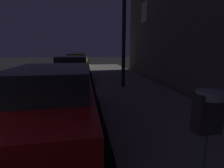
{
  "coord_description": "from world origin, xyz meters",
  "views": [
    {
      "loc": [
        3.59,
        -0.44,
        1.81
      ],
      "look_at": [
        4.17,
        3.07,
        1.05
      ],
      "focal_mm": 26.13,
      "sensor_mm": 36.0,
      "label": 1
    }
  ],
  "objects_px": {
    "car_white": "(72,69)",
    "car_yellow_cab": "(77,61)",
    "street_lamp": "(124,2)",
    "parking_meter": "(205,133)",
    "car_silver": "(79,58)",
    "car_red": "(53,99)"
  },
  "relations": [
    {
      "from": "car_white",
      "to": "car_red",
      "type": "bearing_deg",
      "value": -90.0
    },
    {
      "from": "parking_meter",
      "to": "car_red",
      "type": "xyz_separation_m",
      "value": [
        -1.62,
        2.67,
        -0.47
      ]
    },
    {
      "from": "parking_meter",
      "to": "car_silver",
      "type": "relative_size",
      "value": 0.29
    },
    {
      "from": "parking_meter",
      "to": "car_red",
      "type": "distance_m",
      "value": 3.16
    },
    {
      "from": "car_white",
      "to": "car_yellow_cab",
      "type": "bearing_deg",
      "value": 90.0
    },
    {
      "from": "car_white",
      "to": "car_yellow_cab",
      "type": "xyz_separation_m",
      "value": [
        0.0,
        6.99,
        0.0
      ]
    },
    {
      "from": "car_silver",
      "to": "street_lamp",
      "type": "bearing_deg",
      "value": -81.12
    },
    {
      "from": "car_silver",
      "to": "street_lamp",
      "type": "height_order",
      "value": "street_lamp"
    },
    {
      "from": "parking_meter",
      "to": "car_white",
      "type": "bearing_deg",
      "value": 100.8
    },
    {
      "from": "car_red",
      "to": "car_white",
      "type": "height_order",
      "value": "same"
    },
    {
      "from": "car_yellow_cab",
      "to": "car_silver",
      "type": "height_order",
      "value": "same"
    },
    {
      "from": "car_silver",
      "to": "street_lamp",
      "type": "distance_m",
      "value": 16.0
    },
    {
      "from": "car_yellow_cab",
      "to": "car_silver",
      "type": "xyz_separation_m",
      "value": [
        -0.0,
        6.12,
        -0.0
      ]
    },
    {
      "from": "car_white",
      "to": "car_yellow_cab",
      "type": "relative_size",
      "value": 0.87
    },
    {
      "from": "car_yellow_cab",
      "to": "street_lamp",
      "type": "xyz_separation_m",
      "value": [
        2.42,
        -9.4,
        3.02
      ]
    },
    {
      "from": "street_lamp",
      "to": "car_yellow_cab",
      "type": "bearing_deg",
      "value": 104.47
    },
    {
      "from": "parking_meter",
      "to": "car_red",
      "type": "height_order",
      "value": "parking_meter"
    },
    {
      "from": "parking_meter",
      "to": "car_white",
      "type": "distance_m",
      "value": 8.67
    },
    {
      "from": "parking_meter",
      "to": "car_silver",
      "type": "bearing_deg",
      "value": 94.29
    },
    {
      "from": "parking_meter",
      "to": "street_lamp",
      "type": "bearing_deg",
      "value": 82.48
    },
    {
      "from": "car_red",
      "to": "street_lamp",
      "type": "height_order",
      "value": "street_lamp"
    },
    {
      "from": "parking_meter",
      "to": "car_yellow_cab",
      "type": "bearing_deg",
      "value": 95.98
    }
  ]
}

